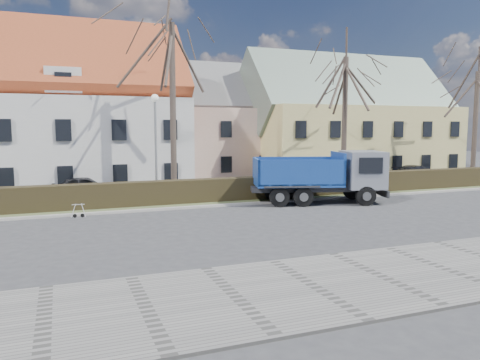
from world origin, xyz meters
name	(u,v)px	position (x,y,z in m)	size (l,w,h in m)	color
ground	(261,222)	(0.00, 0.00, 0.00)	(120.00, 120.00, 0.00)	#39383B
sidewalk_near	(381,277)	(0.00, -8.50, 0.04)	(80.00, 5.00, 0.08)	gray
curb_far	(227,205)	(0.00, 4.60, 0.06)	(80.00, 0.30, 0.12)	#A5A097
grass_strip	(218,201)	(0.00, 6.20, 0.05)	(80.00, 3.00, 0.10)	#4B5831
hedge	(219,191)	(0.00, 6.00, 0.65)	(60.00, 0.90, 1.30)	black
building_pink	(211,130)	(4.00, 20.00, 4.00)	(10.80, 8.80, 8.00)	beige
building_yellow	(347,127)	(16.00, 17.00, 4.25)	(18.80, 10.80, 8.50)	#D4C474
tree_1	(173,92)	(-2.00, 8.50, 6.33)	(9.20, 9.20, 12.65)	#40342C
tree_2	(345,109)	(10.00, 8.50, 5.50)	(8.00, 8.00, 11.00)	#40342C
tree_3	(476,115)	(22.00, 8.50, 5.23)	(7.60, 7.60, 10.45)	#40342C
dump_truck	(314,176)	(4.96, 3.80, 1.52)	(7.59, 2.82, 3.04)	navy
streetlight	(156,149)	(-3.36, 7.00, 3.08)	(0.48, 0.48, 6.17)	#9A9A9A
cart_frame	(73,210)	(-7.90, 4.13, 0.37)	(0.80, 0.46, 0.73)	silver
parked_car_a	(85,187)	(-7.03, 10.69, 0.65)	(1.55, 3.84, 1.31)	black
parked_car_b	(415,173)	(17.60, 9.92, 0.66)	(1.86, 4.57, 1.33)	black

